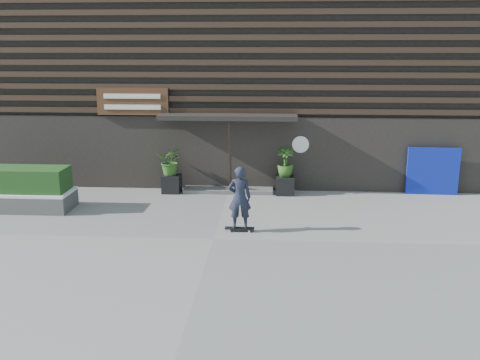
# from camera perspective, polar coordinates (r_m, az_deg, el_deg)

# --- Properties ---
(ground) EXTENTS (80.00, 80.00, 0.00)m
(ground) POSITION_cam_1_polar(r_m,az_deg,el_deg) (13.47, -2.91, -6.41)
(ground) COLOR gray
(ground) RESTS_ON ground
(entrance_step) EXTENTS (3.00, 0.80, 0.12)m
(entrance_step) POSITION_cam_1_polar(r_m,az_deg,el_deg) (17.82, -1.26, -1.08)
(entrance_step) COLOR #50504E
(entrance_step) RESTS_ON ground
(planter_pot_left) EXTENTS (0.60, 0.60, 0.60)m
(planter_pot_left) POSITION_cam_1_polar(r_m,az_deg,el_deg) (17.82, -7.42, -0.39)
(planter_pot_left) COLOR black
(planter_pot_left) RESTS_ON ground
(bamboo_left) EXTENTS (0.86, 0.75, 0.96)m
(bamboo_left) POSITION_cam_1_polar(r_m,az_deg,el_deg) (17.65, -7.49, 2.06)
(bamboo_left) COLOR #2D591E
(bamboo_left) RESTS_ON planter_pot_left
(planter_pot_right) EXTENTS (0.60, 0.60, 0.60)m
(planter_pot_right) POSITION_cam_1_polar(r_m,az_deg,el_deg) (17.51, 4.89, -0.59)
(planter_pot_right) COLOR black
(planter_pot_right) RESTS_ON ground
(bamboo_right) EXTENTS (0.54, 0.54, 0.96)m
(bamboo_right) POSITION_cam_1_polar(r_m,az_deg,el_deg) (17.33, 4.94, 1.91)
(bamboo_right) COLOR #2D591E
(bamboo_right) RESTS_ON planter_pot_right
(raised_bed) EXTENTS (3.50, 1.20, 0.50)m
(raised_bed) POSITION_cam_1_polar(r_m,az_deg,el_deg) (17.25, -23.24, -2.09)
(raised_bed) COLOR #444442
(raised_bed) RESTS_ON ground
(snow_layer) EXTENTS (3.50, 1.20, 0.08)m
(snow_layer) POSITION_cam_1_polar(r_m,az_deg,el_deg) (17.17, -23.33, -1.16)
(snow_layer) COLOR white
(snow_layer) RESTS_ON raised_bed
(hedge) EXTENTS (3.30, 1.00, 0.70)m
(hedge) POSITION_cam_1_polar(r_m,az_deg,el_deg) (17.08, -23.46, 0.10)
(hedge) COLOR #193D16
(hedge) RESTS_ON snow_layer
(blue_tarp) EXTENTS (1.68, 0.19, 1.57)m
(blue_tarp) POSITION_cam_1_polar(r_m,az_deg,el_deg) (18.45, 20.14, 0.90)
(blue_tarp) COLOR #0B1998
(blue_tarp) RESTS_ON ground
(building) EXTENTS (18.00, 11.00, 8.00)m
(building) POSITION_cam_1_polar(r_m,az_deg,el_deg) (22.56, -0.15, 12.21)
(building) COLOR black
(building) RESTS_ON ground
(skateboarder) EXTENTS (0.78, 0.46, 1.76)m
(skateboarder) POSITION_cam_1_polar(r_m,az_deg,el_deg) (13.73, -0.04, -1.95)
(skateboarder) COLOR black
(skateboarder) RESTS_ON ground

